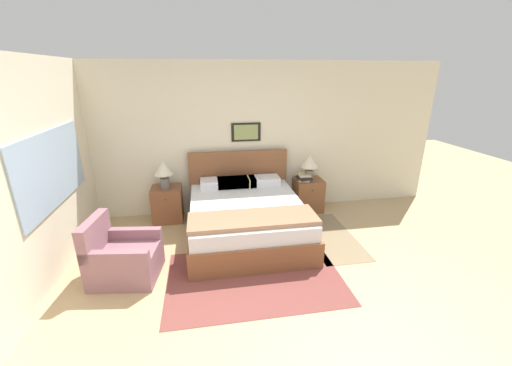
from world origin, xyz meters
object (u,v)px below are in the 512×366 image
bed (246,217)px  table_lamp_near_window (164,170)px  nightstand_near_window (168,204)px  table_lamp_by_door (310,163)px  nightstand_by_door (308,195)px  armchair (122,258)px

bed → table_lamp_near_window: bearing=149.3°
nightstand_near_window → table_lamp_by_door: table_lamp_by_door is taller
table_lamp_near_window → bed: bearing=-30.7°
table_lamp_near_window → table_lamp_by_door: same height
bed → nightstand_by_door: (1.25, 0.76, -0.02)m
bed → nightstand_near_window: bed is taller
nightstand_near_window → table_lamp_by_door: 2.55m
table_lamp_by_door → armchair: bearing=-152.0°
nightstand_by_door → table_lamp_by_door: 0.60m
bed → nightstand_near_window: size_ratio=3.38×
bed → armchair: (-1.64, -0.79, -0.05)m
armchair → nightstand_near_window: size_ratio=1.42×
armchair → nightstand_by_door: armchair is taller
bed → table_lamp_by_door: size_ratio=4.41×
bed → table_lamp_near_window: size_ratio=4.41×
nightstand_by_door → table_lamp_near_window: 2.56m
armchair → nightstand_by_door: size_ratio=1.42×
bed → table_lamp_near_window: bed is taller
armchair → table_lamp_near_window: table_lamp_near_window is taller
nightstand_by_door → table_lamp_by_door: bearing=-116.1°
table_lamp_near_window → nightstand_by_door: bearing=0.5°
armchair → nightstand_near_window: armchair is taller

